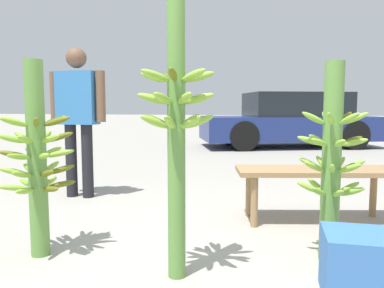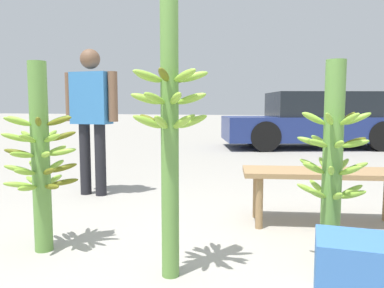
{
  "view_description": "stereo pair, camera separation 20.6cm",
  "coord_description": "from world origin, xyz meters",
  "px_view_note": "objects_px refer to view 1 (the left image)",
  "views": [
    {
      "loc": [
        0.57,
        -1.97,
        0.99
      ],
      "look_at": [
        -0.0,
        0.54,
        0.73
      ],
      "focal_mm": 35.0,
      "sensor_mm": 36.0,
      "label": 1
    },
    {
      "loc": [
        0.77,
        -1.91,
        0.99
      ],
      "look_at": [
        -0.0,
        0.54,
        0.73
      ],
      "focal_mm": 35.0,
      "sensor_mm": 36.0,
      "label": 2
    }
  ],
  "objects_px": {
    "banana_stalk_left": "(37,158)",
    "market_bench": "(317,176)",
    "parked_car": "(290,121)",
    "banana_stalk_center": "(176,130)",
    "banana_stalk_right": "(331,160)",
    "produce_crate": "(358,266)",
    "vendor_person": "(78,110)"
  },
  "relations": [
    {
      "from": "parked_car",
      "to": "banana_stalk_center",
      "type": "bearing_deg",
      "value": 154.12
    },
    {
      "from": "banana_stalk_center",
      "to": "banana_stalk_right",
      "type": "relative_size",
      "value": 1.24
    },
    {
      "from": "banana_stalk_center",
      "to": "vendor_person",
      "type": "bearing_deg",
      "value": 133.46
    },
    {
      "from": "banana_stalk_left",
      "to": "banana_stalk_right",
      "type": "bearing_deg",
      "value": 11.09
    },
    {
      "from": "banana_stalk_right",
      "to": "parked_car",
      "type": "distance_m",
      "value": 6.94
    },
    {
      "from": "banana_stalk_center",
      "to": "market_bench",
      "type": "bearing_deg",
      "value": 55.16
    },
    {
      "from": "banana_stalk_center",
      "to": "banana_stalk_right",
      "type": "bearing_deg",
      "value": 27.56
    },
    {
      "from": "banana_stalk_center",
      "to": "parked_car",
      "type": "height_order",
      "value": "banana_stalk_center"
    },
    {
      "from": "banana_stalk_center",
      "to": "produce_crate",
      "type": "relative_size",
      "value": 4.52
    },
    {
      "from": "banana_stalk_left",
      "to": "parked_car",
      "type": "distance_m",
      "value": 7.53
    },
    {
      "from": "banana_stalk_left",
      "to": "vendor_person",
      "type": "height_order",
      "value": "vendor_person"
    },
    {
      "from": "parked_car",
      "to": "produce_crate",
      "type": "relative_size",
      "value": 12.89
    },
    {
      "from": "banana_stalk_left",
      "to": "produce_crate",
      "type": "xyz_separation_m",
      "value": [
        1.95,
        -0.14,
        -0.48
      ]
    },
    {
      "from": "market_bench",
      "to": "banana_stalk_center",
      "type": "bearing_deg",
      "value": -136.98
    },
    {
      "from": "produce_crate",
      "to": "vendor_person",
      "type": "bearing_deg",
      "value": 146.42
    },
    {
      "from": "banana_stalk_right",
      "to": "produce_crate",
      "type": "distance_m",
      "value": 0.7
    },
    {
      "from": "market_bench",
      "to": "parked_car",
      "type": "bearing_deg",
      "value": 78.23
    },
    {
      "from": "vendor_person",
      "to": "banana_stalk_center",
      "type": "bearing_deg",
      "value": -46.71
    },
    {
      "from": "banana_stalk_center",
      "to": "produce_crate",
      "type": "xyz_separation_m",
      "value": [
        0.97,
        -0.04,
        -0.68
      ]
    },
    {
      "from": "banana_stalk_left",
      "to": "banana_stalk_right",
      "type": "xyz_separation_m",
      "value": [
        1.87,
        0.37,
        -0.01
      ]
    },
    {
      "from": "banana_stalk_center",
      "to": "parked_car",
      "type": "distance_m",
      "value": 7.46
    },
    {
      "from": "banana_stalk_left",
      "to": "market_bench",
      "type": "relative_size",
      "value": 0.91
    },
    {
      "from": "banana_stalk_center",
      "to": "parked_car",
      "type": "xyz_separation_m",
      "value": [
        0.86,
        7.41,
        -0.22
      ]
    },
    {
      "from": "banana_stalk_left",
      "to": "market_bench",
      "type": "height_order",
      "value": "banana_stalk_left"
    },
    {
      "from": "banana_stalk_right",
      "to": "produce_crate",
      "type": "xyz_separation_m",
      "value": [
        0.08,
        -0.51,
        -0.47
      ]
    },
    {
      "from": "banana_stalk_right",
      "to": "parked_car",
      "type": "bearing_deg",
      "value": 90.32
    },
    {
      "from": "parked_car",
      "to": "produce_crate",
      "type": "xyz_separation_m",
      "value": [
        0.12,
        -7.45,
        -0.46
      ]
    },
    {
      "from": "vendor_person",
      "to": "parked_car",
      "type": "bearing_deg",
      "value": 67.26
    },
    {
      "from": "banana_stalk_left",
      "to": "parked_car",
      "type": "height_order",
      "value": "parked_car"
    },
    {
      "from": "banana_stalk_left",
      "to": "market_bench",
      "type": "bearing_deg",
      "value": 32.39
    },
    {
      "from": "market_bench",
      "to": "vendor_person",
      "type": "bearing_deg",
      "value": 159.77
    },
    {
      "from": "vendor_person",
      "to": "produce_crate",
      "type": "relative_size",
      "value": 4.63
    }
  ]
}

